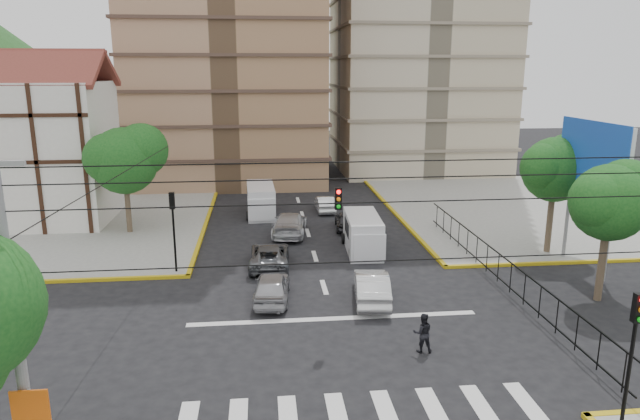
{
  "coord_description": "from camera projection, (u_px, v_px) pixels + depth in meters",
  "views": [
    {
      "loc": [
        -3.06,
        -22.2,
        10.9
      ],
      "look_at": [
        -0.18,
        5.35,
        4.0
      ],
      "focal_mm": 32.0,
      "sensor_mm": 36.0,
      "label": 1
    }
  ],
  "objects": [
    {
      "name": "sidewalk_nw",
      "position": [
        30.0,
        221.0,
        41.63
      ],
      "size": [
        26.0,
        26.0,
        0.15
      ],
      "primitive_type": "cube",
      "color": "gray",
      "rests_on": "ground"
    },
    {
      "name": "traffic_light_se",
      "position": [
        634.0,
        339.0,
        16.88
      ],
      "size": [
        0.28,
        0.22,
        4.4
      ],
      "color": "black",
      "rests_on": "ground"
    },
    {
      "name": "park_fence",
      "position": [
        497.0,
        284.0,
        29.62
      ],
      "size": [
        0.1,
        22.5,
        1.66
      ],
      "primitive_type": null,
      "color": "black",
      "rests_on": "ground"
    },
    {
      "name": "tudor_building",
      "position": [
        35.0,
        150.0,
        40.48
      ],
      "size": [
        10.8,
        8.05,
        12.23
      ],
      "color": "silver",
      "rests_on": "ground"
    },
    {
      "name": "car_silver_front_left",
      "position": [
        272.0,
        287.0,
        27.37
      ],
      "size": [
        2.01,
        4.25,
        1.4
      ],
      "primitive_type": "imported",
      "rotation": [
        0.0,
        0.0,
        3.05
      ],
      "color": "#A3A3A7",
      "rests_on": "ground"
    },
    {
      "name": "car_grey_mid_left",
      "position": [
        269.0,
        255.0,
        32.12
      ],
      "size": [
        2.38,
        4.79,
        1.3
      ],
      "primitive_type": "imported",
      "rotation": [
        0.0,
        0.0,
        3.1
      ],
      "color": "#595C61",
      "rests_on": "ground"
    },
    {
      "name": "traffic_light_hanging",
      "position": [
        346.0,
        208.0,
        20.98
      ],
      "size": [
        18.0,
        9.12,
        0.92
      ],
      "color": "black",
      "rests_on": "ground"
    },
    {
      "name": "crosswalk_stripes",
      "position": [
        362.0,
        412.0,
        18.58
      ],
      "size": [
        12.0,
        2.4,
        0.01
      ],
      "primitive_type": "cube",
      "color": "silver",
      "rests_on": "ground"
    },
    {
      "name": "tree_tudor",
      "position": [
        125.0,
        157.0,
        37.36
      ],
      "size": [
        5.39,
        4.4,
        7.43
      ],
      "color": "#473828",
      "rests_on": "ground"
    },
    {
      "name": "tree_park_a",
      "position": [
        611.0,
        199.0,
        26.43
      ],
      "size": [
        4.41,
        3.6,
        6.83
      ],
      "color": "#473828",
      "rests_on": "ground"
    },
    {
      "name": "utility_pole_sw",
      "position": [
        16.0,
        332.0,
        13.62
      ],
      "size": [
        1.4,
        0.28,
        9.0
      ],
      "color": "slate",
      "rests_on": "ground"
    },
    {
      "name": "car_darkgrey_mid_right",
      "position": [
        347.0,
        220.0,
        39.54
      ],
      "size": [
        1.85,
        3.96,
        1.31
      ],
      "primitive_type": "imported",
      "rotation": [
        0.0,
        0.0,
        3.06
      ],
      "color": "#262629",
      "rests_on": "ground"
    },
    {
      "name": "car_silver_rear_left",
      "position": [
        290.0,
        224.0,
        38.22
      ],
      "size": [
        2.82,
        5.47,
        1.52
      ],
      "primitive_type": "imported",
      "rotation": [
        0.0,
        0.0,
        3.0
      ],
      "color": "silver",
      "rests_on": "ground"
    },
    {
      "name": "pedestrian_crosswalk",
      "position": [
        423.0,
        333.0,
        22.38
      ],
      "size": [
        0.83,
        0.67,
        1.61
      ],
      "primitive_type": "imported",
      "rotation": [
        0.0,
        0.0,
        3.06
      ],
      "color": "black",
      "rests_on": "ground"
    },
    {
      "name": "traffic_light_nw",
      "position": [
        173.0,
        219.0,
        30.35
      ],
      "size": [
        0.28,
        0.22,
        4.4
      ],
      "color": "black",
      "rests_on": "ground"
    },
    {
      "name": "sidewalk_ne",
      "position": [
        551.0,
        207.0,
        45.68
      ],
      "size": [
        26.0,
        26.0,
        0.15
      ],
      "primitive_type": "cube",
      "color": "gray",
      "rests_on": "ground"
    },
    {
      "name": "tree_park_c",
      "position": [
        556.0,
        167.0,
        33.2
      ],
      "size": [
        4.65,
        3.8,
        7.25
      ],
      "color": "#473828",
      "rests_on": "ground"
    },
    {
      "name": "stop_line",
      "position": [
        334.0,
        319.0,
        25.53
      ],
      "size": [
        13.0,
        0.4,
        0.01
      ],
      "primitive_type": "cube",
      "color": "silver",
      "rests_on": "ground"
    },
    {
      "name": "ground",
      "position": [
        337.0,
        331.0,
        24.37
      ],
      "size": [
        160.0,
        160.0,
        0.0
      ],
      "primitive_type": "plane",
      "color": "black",
      "rests_on": "ground"
    },
    {
      "name": "car_white_rear_right",
      "position": [
        325.0,
        204.0,
        44.52
      ],
      "size": [
        1.35,
        3.76,
        1.23
      ],
      "primitive_type": "imported",
      "rotation": [
        0.0,
        0.0,
        3.15
      ],
      "color": "silver",
      "rests_on": "ground"
    },
    {
      "name": "van_right_lane",
      "position": [
        363.0,
        235.0,
        34.52
      ],
      "size": [
        2.19,
        5.04,
        2.23
      ],
      "rotation": [
        0.0,
        0.0,
        -0.05
      ],
      "color": "silver",
      "rests_on": "ground"
    },
    {
      "name": "van_left_lane",
      "position": [
        261.0,
        201.0,
        43.08
      ],
      "size": [
        2.15,
        5.15,
        2.29
      ],
      "rotation": [
        0.0,
        0.0,
        0.03
      ],
      "color": "silver",
      "rests_on": "ground"
    },
    {
      "name": "billboard",
      "position": [
        593.0,
        164.0,
        30.17
      ],
      "size": [
        0.36,
        6.2,
        8.1
      ],
      "color": "slate",
      "rests_on": "ground"
    },
    {
      "name": "car_white_front_right",
      "position": [
        372.0,
        286.0,
        27.31
      ],
      "size": [
        2.09,
        4.63,
        1.47
      ],
      "primitive_type": "imported",
      "rotation": [
        0.0,
        0.0,
        3.02
      ],
      "color": "silver",
      "rests_on": "ground"
    }
  ]
}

